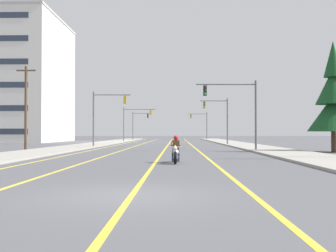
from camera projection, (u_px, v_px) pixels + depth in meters
ground_plane at (126, 195)px, 10.29m from camera, size 400.00×400.00×0.00m
lane_stripe_center at (168, 144)px, 55.27m from camera, size 0.16×100.00×0.01m
lane_stripe_left at (141, 144)px, 55.35m from camera, size 0.16×100.00×0.01m
lane_stripe_right at (191, 144)px, 55.21m from camera, size 0.16×100.00×0.01m
lane_stripe_far_left at (120, 144)px, 55.41m from camera, size 0.16×100.00×0.01m
sidewalk_kerb_right at (244, 145)px, 50.07m from camera, size 4.40×110.00×0.14m
sidewalk_kerb_left at (89, 145)px, 50.49m from camera, size 4.40×110.00×0.14m
motorcycle_with_rider at (176, 152)px, 21.27m from camera, size 0.70×2.19×1.46m
traffic_signal_near_right at (238, 104)px, 35.20m from camera, size 5.34×0.52×6.20m
traffic_signal_near_left at (104, 111)px, 44.84m from camera, size 4.20×0.45×6.20m
traffic_signal_mid_right at (220, 115)px, 53.26m from camera, size 3.71×0.51×6.20m
traffic_signal_mid_left at (133, 119)px, 72.29m from camera, size 5.77×0.52×6.20m
traffic_signal_far_right at (202, 122)px, 89.90m from camera, size 4.31×0.55×6.20m
traffic_signal_far_left at (138, 122)px, 87.36m from camera, size 3.91×0.49×6.20m
utility_pole_left_near at (26, 106)px, 38.83m from camera, size 1.86×0.26×8.04m
conifer_tree_right_verge_near at (333, 101)px, 33.42m from camera, size 4.22×4.22×9.28m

